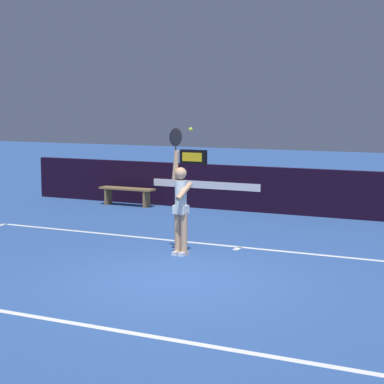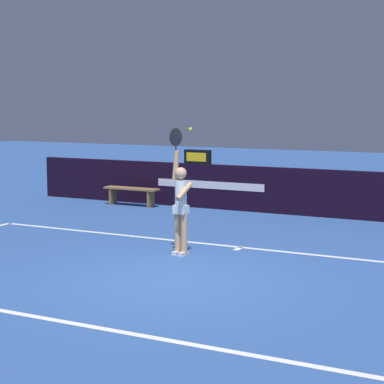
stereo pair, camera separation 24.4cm
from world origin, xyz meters
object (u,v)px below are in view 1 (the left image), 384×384
at_px(tennis_player, 181,203).
at_px(courtside_bench_near, 127,192).
at_px(tennis_ball, 191,129).
at_px(speed_display, 193,157).

xyz_separation_m(tennis_player, courtside_bench_near, (-4.10, 4.84, -0.60)).
distance_m(tennis_player, tennis_ball, 1.43).
distance_m(tennis_player, courtside_bench_near, 6.37).
bearing_deg(tennis_ball, speed_display, 115.11).
xyz_separation_m(tennis_player, tennis_ball, (0.29, -0.15, 1.39)).
distance_m(speed_display, courtside_bench_near, 2.11).
bearing_deg(tennis_player, courtside_bench_near, 130.22).
relative_size(tennis_player, tennis_ball, 34.04).
relative_size(speed_display, tennis_player, 0.31).
height_order(speed_display, tennis_player, tennis_player).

